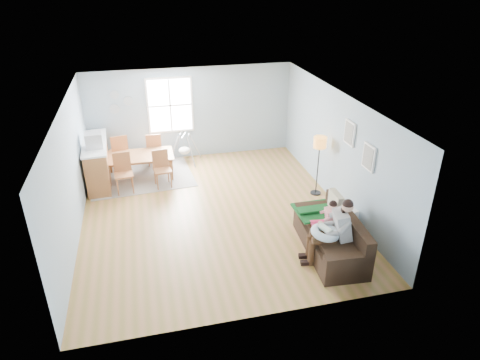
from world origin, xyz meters
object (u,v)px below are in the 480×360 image
object	(u,v)px
floor_lamp	(320,147)
chair_ne	(154,147)
chair_se	(161,166)
monitor	(93,140)
counter	(97,162)
baby_swing	(184,150)
sofa	(333,238)
chair_nw	(120,150)
toddler	(327,216)
storage_cube	(345,219)
dining_table	(141,166)
father	(333,229)
chair_sw	(123,170)

from	to	relation	value
floor_lamp	chair_ne	distance (m)	4.81
chair_se	monitor	size ratio (longest dim) A/B	2.20
counter	baby_swing	bearing A→B (deg)	18.12
chair_ne	sofa	bearing A→B (deg)	-57.77
chair_se	chair_nw	world-z (taller)	chair_nw
sofa	floor_lamp	size ratio (longest dim) A/B	1.42
monitor	floor_lamp	bearing A→B (deg)	-16.65
toddler	floor_lamp	world-z (taller)	floor_lamp
storage_cube	chair_ne	xyz separation A→B (m)	(-3.87, 4.41, 0.33)
chair_se	baby_swing	world-z (taller)	chair_se
dining_table	chair_nw	size ratio (longest dim) A/B	1.72
father	monitor	bearing A→B (deg)	136.79
dining_table	baby_swing	distance (m)	1.50
chair_sw	chair_ne	bearing A→B (deg)	58.72
father	toddler	size ratio (longest dim) A/B	1.64
chair_se	chair_sw	bearing A→B (deg)	-175.69
chair_sw	counter	size ratio (longest dim) A/B	0.49
chair_sw	monitor	distance (m)	1.02
floor_lamp	chair_se	world-z (taller)	floor_lamp
dining_table	chair_nw	world-z (taller)	chair_nw
dining_table	father	bearing A→B (deg)	-52.88
chair_ne	dining_table	bearing A→B (deg)	-120.96
chair_sw	dining_table	bearing A→B (deg)	58.40
floor_lamp	chair_nw	bearing A→B (deg)	151.29
counter	dining_table	bearing A→B (deg)	1.73
toddler	chair_se	xyz separation A→B (m)	(-3.06, 3.59, -0.16)
baby_swing	toddler	bearing A→B (deg)	-65.13
storage_cube	chair_se	bearing A→B (deg)	140.74
counter	toddler	bearing A→B (deg)	-41.71
father	storage_cube	world-z (taller)	father
father	floor_lamp	xyz separation A→B (m)	(0.81, 2.68, 0.54)
counter	monitor	distance (m)	0.85
father	counter	xyz separation A→B (m)	(-4.61, 4.68, -0.15)
chair_nw	chair_ne	distance (m)	0.96
father	baby_swing	bearing A→B (deg)	112.03
sofa	chair_sw	size ratio (longest dim) A/B	2.13
floor_lamp	chair_ne	xyz separation A→B (m)	(-3.89, 2.74, -0.71)
toddler	dining_table	xyz separation A→B (m)	(-3.60, 4.22, -0.40)
father	sofa	bearing A→B (deg)	61.48
father	counter	size ratio (longest dim) A/B	0.66
chair_nw	monitor	size ratio (longest dim) A/B	2.40
dining_table	chair_sw	world-z (taller)	chair_sw
floor_lamp	chair_se	bearing A→B (deg)	159.68
father	baby_swing	world-z (taller)	father
sofa	monitor	size ratio (longest dim) A/B	4.93
floor_lamp	dining_table	xyz separation A→B (m)	(-4.31, 2.03, -0.95)
toddler	counter	xyz separation A→B (m)	(-4.70, 4.19, -0.14)
storage_cube	chair_nw	bearing A→B (deg)	138.13
dining_table	monitor	size ratio (longest dim) A/B	4.11
sofa	chair_ne	bearing A→B (deg)	122.23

